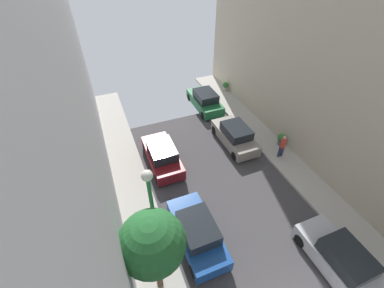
% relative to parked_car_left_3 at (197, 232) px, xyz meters
% --- Properties ---
extents(parked_car_left_3, '(1.78, 4.20, 1.57)m').
position_rel_parked_car_left_3_xyz_m(parked_car_left_3, '(0.00, 0.00, 0.00)').
color(parked_car_left_3, '#194799').
rests_on(parked_car_left_3, ground).
extents(parked_car_left_4, '(1.78, 4.20, 1.57)m').
position_rel_parked_car_left_3_xyz_m(parked_car_left_4, '(0.00, 5.89, 0.00)').
color(parked_car_left_4, maroon).
rests_on(parked_car_left_4, ground).
extents(parked_car_right_2, '(1.78, 4.20, 1.57)m').
position_rel_parked_car_left_3_xyz_m(parked_car_right_2, '(5.40, -3.68, 0.00)').
color(parked_car_right_2, silver).
rests_on(parked_car_right_2, ground).
extents(parked_car_right_3, '(1.78, 4.20, 1.57)m').
position_rel_parked_car_left_3_xyz_m(parked_car_right_3, '(5.40, 5.95, 0.00)').
color(parked_car_right_3, gray).
rests_on(parked_car_right_3, ground).
extents(parked_car_right_4, '(1.78, 4.20, 1.57)m').
position_rel_parked_car_left_3_xyz_m(parked_car_right_4, '(5.40, 11.19, 0.00)').
color(parked_car_right_4, '#1E6638').
rests_on(parked_car_right_4, ground).
extents(pedestrian, '(0.40, 0.36, 1.72)m').
position_rel_parked_car_left_3_xyz_m(pedestrian, '(7.54, 3.47, 0.35)').
color(pedestrian, '#2D334C').
rests_on(pedestrian, sidewalk_right).
extents(street_tree_0, '(2.41, 2.41, 4.71)m').
position_rel_parked_car_left_3_xyz_m(street_tree_0, '(-2.32, -1.41, 2.91)').
color(street_tree_0, brown).
rests_on(street_tree_0, sidewalk_left).
extents(potted_plant_0, '(0.53, 0.53, 0.84)m').
position_rel_parked_car_left_3_xyz_m(potted_plant_0, '(8.36, 13.05, -0.10)').
color(potted_plant_0, '#B2A899').
rests_on(potted_plant_0, sidewalk_right).
extents(potted_plant_3, '(0.57, 0.57, 0.90)m').
position_rel_parked_car_left_3_xyz_m(potted_plant_3, '(8.32, 4.48, -0.07)').
color(potted_plant_3, slate).
rests_on(potted_plant_3, sidewalk_right).
extents(lamp_post, '(0.44, 0.44, 5.29)m').
position_rel_parked_car_left_3_xyz_m(lamp_post, '(-1.90, 0.26, 2.93)').
color(lamp_post, '#26723F').
rests_on(lamp_post, sidewalk_left).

